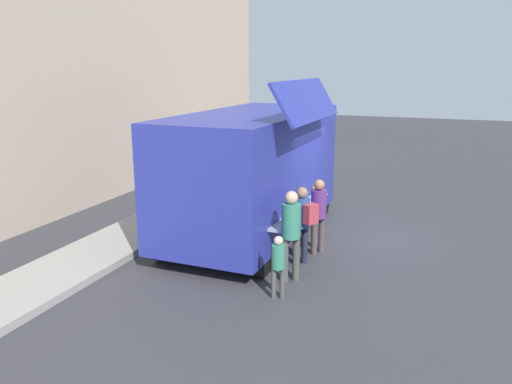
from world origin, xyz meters
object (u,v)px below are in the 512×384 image
Objects in this scene: trash_bin at (236,174)px; customer_front_ordering at (319,210)px; customer_mid_with_backpack at (303,218)px; food_truck_main at (253,170)px; customer_rear_waiting at (291,228)px; child_near_queue at (278,262)px.

customer_front_ordering is (-4.98, -4.06, 0.52)m from trash_bin.
trash_bin is 7.00m from customer_mid_with_backpack.
customer_rear_waiting is (-2.25, -1.64, -0.55)m from food_truck_main.
child_near_queue is (-1.67, -0.04, -0.31)m from customer_mid_with_backpack.
trash_bin is 7.74m from customer_rear_waiting.
food_truck_main reaches higher than customer_mid_with_backpack.
customer_mid_with_backpack is 1.42× the size of child_near_queue.
child_near_queue reaches higher than trash_bin.
food_truck_main is at bearing -152.10° from trash_bin.
customer_rear_waiting is at bearing 119.16° from customer_front_ordering.
child_near_queue is at bearing -149.92° from food_truck_main.
trash_bin is (4.38, 2.32, -1.15)m from food_truck_main.
customer_rear_waiting reaches higher than customer_mid_with_backpack.
customer_rear_waiting is 0.88m from child_near_queue.
customer_front_ordering is at bearing -44.20° from customer_rear_waiting.
food_truck_main is 5.09m from trash_bin.
customer_front_ordering reaches higher than child_near_queue.
customer_mid_with_backpack is at bearing -128.94° from food_truck_main.
food_truck_main is at bearing -4.41° from customer_rear_waiting.
food_truck_main is 3.32× the size of customer_rear_waiting.
food_truck_main is at bearing 13.90° from customer_front_ordering.
customer_mid_with_backpack is 0.93× the size of customer_rear_waiting.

